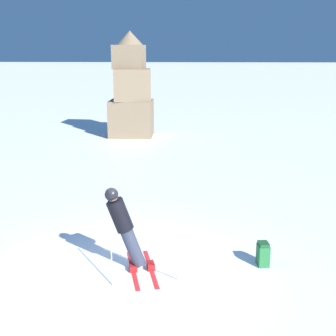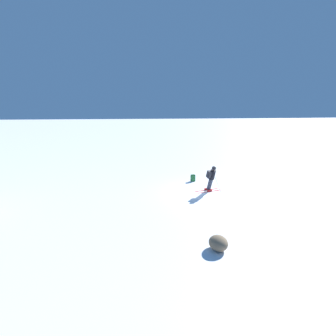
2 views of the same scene
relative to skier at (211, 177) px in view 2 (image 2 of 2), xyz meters
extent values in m
plane|color=white|center=(-0.05, 0.05, -0.98)|extent=(300.00, 300.00, 0.00)
cube|color=red|center=(0.16, 0.01, -0.97)|extent=(0.49, 1.69, 0.01)
cube|color=red|center=(0.51, 0.09, -0.97)|extent=(0.49, 1.69, 0.01)
cube|color=#B21919|center=(0.16, 0.01, -0.91)|extent=(0.20, 0.30, 0.12)
cube|color=#B21919|center=(0.51, 0.09, -0.91)|extent=(0.20, 0.30, 0.12)
cylinder|color=#2D3342|center=(0.17, 0.01, -0.48)|extent=(0.56, 0.37, 0.85)
cylinder|color=black|center=(-0.06, -0.04, 0.20)|extent=(0.59, 0.45, 0.71)
sphere|color=tan|center=(-0.20, -0.08, 0.61)|extent=(0.34, 0.29, 0.29)
sphere|color=black|center=(-0.21, -0.08, 0.64)|extent=(0.39, 0.33, 0.33)
cube|color=black|center=(-0.14, 0.21, 0.23)|extent=(0.44, 0.27, 0.51)
cylinder|color=#B7B7BC|center=(-0.20, -0.38, -0.44)|extent=(0.13, 0.52, 1.09)
cylinder|color=#B7B7BC|center=(0.62, -0.19, -0.37)|extent=(0.94, 0.32, 1.24)
cube|color=#236633|center=(2.80, 0.38, -0.76)|extent=(0.26, 0.32, 0.44)
cube|color=#1A4C26|center=(2.80, 0.38, -0.51)|extent=(0.23, 0.29, 0.06)
ellipsoid|color=#7A664C|center=(-6.74, 2.10, -0.71)|extent=(0.83, 0.70, 0.54)
camera|label=1|loc=(1.32, -8.53, 3.34)|focal=50.00mm
camera|label=2|loc=(-15.16, 5.58, 4.11)|focal=28.00mm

